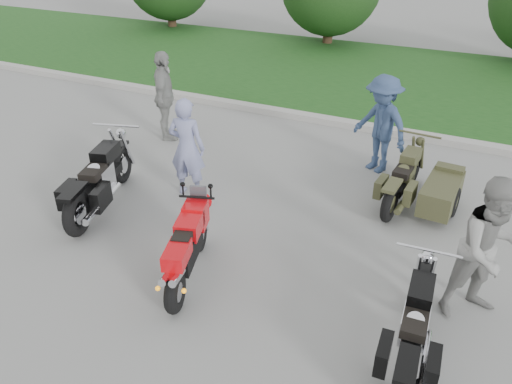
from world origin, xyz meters
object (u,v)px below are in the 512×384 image
at_px(person_stripe, 187,148).
at_px(cruiser_right, 413,334).
at_px(sportbike_red, 187,247).
at_px(person_grey, 490,250).
at_px(person_back, 165,97).
at_px(cruiser_left, 98,183).
at_px(person_denim, 381,124).
at_px(cruiser_sidecar, 425,188).

bearing_deg(person_stripe, cruiser_right, 143.76).
xyz_separation_m(sportbike_red, person_grey, (3.54, 1.07, 0.41)).
bearing_deg(person_grey, sportbike_red, 157.48).
bearing_deg(person_stripe, sportbike_red, 113.28).
distance_m(person_grey, person_back, 7.23).
xyz_separation_m(cruiser_left, person_back, (-0.77, 3.00, 0.47)).
distance_m(cruiser_left, person_denim, 5.16).
bearing_deg(person_denim, sportbike_red, -79.80).
bearing_deg(person_back, cruiser_left, 167.12).
distance_m(sportbike_red, person_stripe, 2.43).
bearing_deg(person_denim, cruiser_left, -108.96).
distance_m(person_stripe, person_grey, 4.93).
distance_m(cruiser_left, cruiser_sidecar, 5.40).
bearing_deg(cruiser_sidecar, cruiser_right, -78.35).
height_order(cruiser_left, cruiser_right, cruiser_left).
bearing_deg(person_grey, person_stripe, 129.52).
height_order(cruiser_sidecar, person_back, person_back).
distance_m(cruiser_left, cruiser_right, 5.42).
xyz_separation_m(sportbike_red, cruiser_left, (-2.34, 0.92, -0.03)).
relative_size(person_denim, person_back, 0.97).
distance_m(sportbike_red, cruiser_sidecar, 4.16).
relative_size(sportbike_red, cruiser_right, 0.84).
xyz_separation_m(cruiser_left, person_denim, (3.75, 3.52, 0.45)).
relative_size(person_stripe, person_back, 0.92).
bearing_deg(cruiser_left, person_back, 86.98).
relative_size(cruiser_sidecar, person_back, 1.11).
xyz_separation_m(sportbike_red, person_back, (-3.11, 3.92, 0.44)).
xyz_separation_m(cruiser_right, person_denim, (-1.56, 4.57, 0.51)).
bearing_deg(cruiser_left, cruiser_sidecar, 9.11).
relative_size(cruiser_left, person_denim, 1.29).
height_order(person_denim, person_back, person_back).
distance_m(cruiser_right, person_back, 7.33).
relative_size(cruiser_right, person_back, 1.11).
relative_size(cruiser_sidecar, person_denim, 1.14).
bearing_deg(person_denim, cruiser_right, -43.24).
distance_m(cruiser_left, person_back, 3.13).
bearing_deg(person_stripe, cruiser_sidecar, -170.38).
height_order(sportbike_red, person_denim, person_denim).
xyz_separation_m(cruiser_right, person_grey, (0.57, 1.21, 0.51)).
distance_m(cruiser_right, person_denim, 4.86).
distance_m(sportbike_red, cruiser_left, 2.51).
distance_m(person_stripe, person_denim, 3.63).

